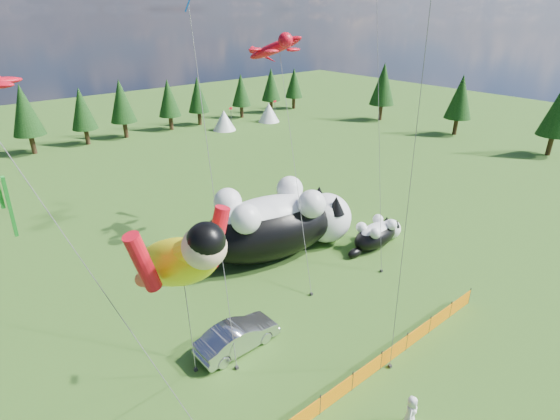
% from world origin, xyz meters
% --- Properties ---
extents(ground, '(160.00, 160.00, 0.00)m').
position_xyz_m(ground, '(0.00, 0.00, 0.00)').
color(ground, '#14370A').
rests_on(ground, ground).
extents(safety_fence, '(22.06, 0.06, 1.10)m').
position_xyz_m(safety_fence, '(0.00, -3.00, 0.50)').
color(safety_fence, '#262626').
rests_on(safety_fence, ground).
extents(tree_line, '(90.00, 4.00, 8.00)m').
position_xyz_m(tree_line, '(0.00, 45.00, 4.00)').
color(tree_line, black).
rests_on(tree_line, ground).
extents(festival_tents, '(50.00, 3.20, 2.80)m').
position_xyz_m(festival_tents, '(11.00, 40.00, 1.40)').
color(festival_tents, white).
rests_on(festival_tents, ground).
extents(cat_large, '(13.48, 6.61, 4.90)m').
position_xyz_m(cat_large, '(6.02, 8.62, 2.33)').
color(cat_large, black).
rests_on(cat_large, ground).
extents(cat_small, '(5.53, 2.14, 2.00)m').
position_xyz_m(cat_small, '(12.38, 4.88, 0.95)').
color(cat_small, black).
rests_on(cat_small, ground).
extents(car, '(4.45, 1.67, 1.45)m').
position_xyz_m(car, '(-1.40, 2.50, 0.72)').
color(car, silver).
rests_on(car, ground).
extents(spectator_e, '(0.90, 0.78, 1.54)m').
position_xyz_m(spectator_e, '(1.45, -5.73, 0.77)').
color(spectator_e, white).
rests_on(spectator_e, ground).
extents(superhero_kite, '(4.93, 7.35, 11.98)m').
position_xyz_m(superhero_kite, '(-6.37, -2.31, 9.27)').
color(superhero_kite, '#FFEC0D').
rests_on(superhero_kite, ground).
extents(gecko_kite, '(6.95, 12.36, 16.38)m').
position_xyz_m(gecko_kite, '(8.93, 12.25, 13.21)').
color(gecko_kite, red).
rests_on(gecko_kite, ground).
extents(diamond_kite_a, '(2.26, 5.91, 16.94)m').
position_xyz_m(diamond_kite_a, '(-0.48, 6.40, 15.07)').
color(diamond_kite_a, '#0B46A8').
rests_on(diamond_kite_a, ground).
extents(diamond_kite_c, '(0.54, 1.11, 16.97)m').
position_xyz_m(diamond_kite_c, '(3.67, -2.73, 15.33)').
color(diamond_kite_c, '#0B46A8').
rests_on(diamond_kite_c, ground).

